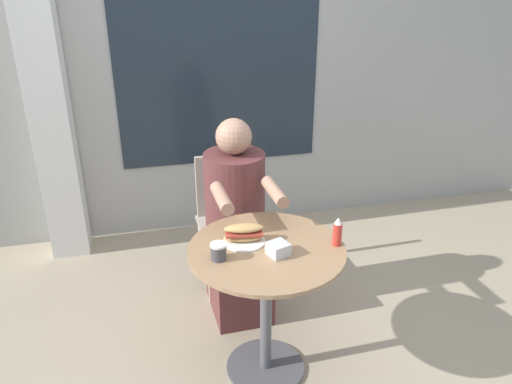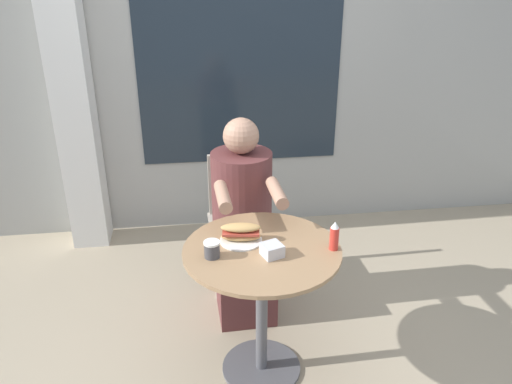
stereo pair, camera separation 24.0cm
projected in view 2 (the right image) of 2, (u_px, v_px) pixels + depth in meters
ground_plane at (261, 368)px, 2.69m from camera, size 8.00×8.00×0.00m
storefront_wall at (228, 52)px, 3.70m from camera, size 8.00×0.09×2.80m
lattice_pillar at (71, 89)px, 3.47m from camera, size 0.26×0.26×2.40m
cafe_table at (262, 283)px, 2.46m from camera, size 0.76×0.76×0.75m
diner_chair at (237, 207)px, 3.30m from camera, size 0.39×0.39×0.87m
seated_diner at (243, 232)px, 2.99m from camera, size 0.37×0.64×1.22m
sandwich_on_plate at (241, 234)px, 2.43m from camera, size 0.21×0.21×0.09m
drink_cup at (212, 249)px, 2.30m from camera, size 0.08×0.08×0.08m
napkin_box at (272, 250)px, 2.31m from camera, size 0.12×0.12×0.06m
condiment_bottle at (334, 236)px, 2.35m from camera, size 0.04×0.04×0.15m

